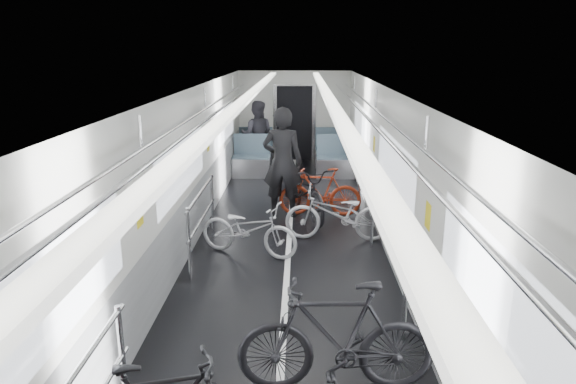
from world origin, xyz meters
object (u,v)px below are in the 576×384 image
bike_right_near (336,337)px  person_standing (283,162)px  bike_aisle (306,191)px  bike_left_far (249,229)px  bike_right_mid (338,214)px  person_seated (257,135)px  bike_right_far (320,192)px

bike_right_near → person_standing: (-0.65, 5.00, 0.47)m
bike_aisle → person_standing: person_standing is taller
bike_aisle → bike_left_far: bearing=-134.3°
bike_right_mid → person_standing: (-0.92, 1.24, 0.56)m
bike_right_near → bike_right_mid: bearing=173.7°
bike_aisle → person_seated: bearing=89.0°
bike_left_far → bike_right_far: (1.12, 1.87, 0.05)m
bike_right_near → person_seated: person_seated is taller
bike_aisle → person_seated: (-1.21, 3.88, 0.37)m
bike_left_far → bike_right_near: 3.31m
bike_left_far → bike_right_mid: bike_right_mid is taller
person_seated → bike_aisle: bearing=111.0°
bike_right_far → person_seated: size_ratio=0.87×
bike_right_mid → person_standing: person_standing is taller
bike_right_near → person_seated: size_ratio=1.02×
bike_right_mid → bike_right_near: bearing=-1.0°
bike_right_near → bike_aisle: (-0.22, 4.90, -0.04)m
person_seated → bike_right_far: bearing=114.9°
bike_right_mid → person_seated: size_ratio=0.97×
bike_right_mid → person_standing: 1.64m
bike_aisle → bike_right_mid: bearing=-85.0°
bike_right_mid → person_seated: bearing=-158.3°
bike_right_near → bike_aisle: size_ratio=0.94×
bike_left_far → bike_right_mid: bearing=-45.6°
bike_aisle → person_seated: 4.08m
bike_left_far → person_seated: bearing=22.7°
bike_left_far → person_standing: (0.44, 1.87, 0.60)m
bike_right_far → person_standing: person_standing is taller
person_standing → bike_right_mid: bearing=133.8°
person_standing → person_seated: (-0.78, 3.78, -0.14)m
person_standing → bike_left_far: bearing=84.1°
bike_left_far → bike_right_mid: size_ratio=0.92×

